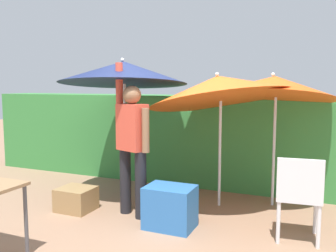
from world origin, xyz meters
name	(u,v)px	position (x,y,z in m)	size (l,w,h in m)	color
ground_plane	(158,220)	(0.00, 0.00, 0.00)	(24.00, 24.00, 0.00)	#937056
hedge_row	(203,140)	(0.00, 1.77, 0.72)	(8.00, 0.70, 1.43)	#38843D
umbrella_rainbow	(219,88)	(0.52, 0.76, 1.56)	(1.94, 1.90, 2.00)	silver
umbrella_orange	(274,87)	(1.17, 1.09, 1.58)	(1.60, 1.61, 1.87)	silver
umbrella_yellow	(123,73)	(-0.80, 0.61, 1.78)	(1.79, 1.80, 2.03)	silver
person_vendor	(132,141)	(-0.35, 0.02, 0.93)	(0.55, 0.33, 1.88)	black
chair_plastic	(299,193)	(1.57, 0.02, 0.51)	(0.48, 0.48, 0.89)	silver
cooler_box	(170,207)	(0.22, -0.17, 0.24)	(0.54, 0.40, 0.48)	#2D6BB7
crate_cardboard	(76,199)	(-1.11, -0.12, 0.15)	(0.44, 0.39, 0.30)	#9E7A4C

